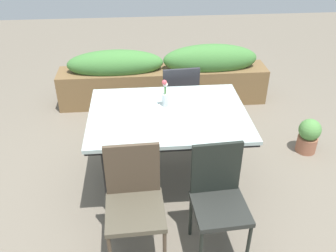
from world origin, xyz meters
The scene contains 8 objects.
ground_plane centered at (0.00, 0.00, 0.00)m, with size 12.00×12.00×0.00m, color #756B5B.
dining_table centered at (-0.03, 0.04, 0.74)m, with size 1.41×1.04×0.79m.
chair_far_side centered at (0.16, 0.83, 0.51)m, with size 0.44×0.44×0.91m.
chair_near_right centered at (0.28, -0.76, 0.52)m, with size 0.43×0.43×0.91m.
chair_near_left centered at (-0.35, -0.76, 0.54)m, with size 0.44×0.44×0.93m.
flower_vase centered at (-0.05, 0.16, 0.91)m, with size 0.05×0.06×0.26m.
planter_box centered at (0.07, 1.72, 0.38)m, with size 2.78×0.43×0.80m.
potted_plant centered at (1.55, 0.41, 0.21)m, with size 0.24×0.24×0.40m.
Camera 1 is at (-0.27, -2.76, 2.41)m, focal length 38.86 mm.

